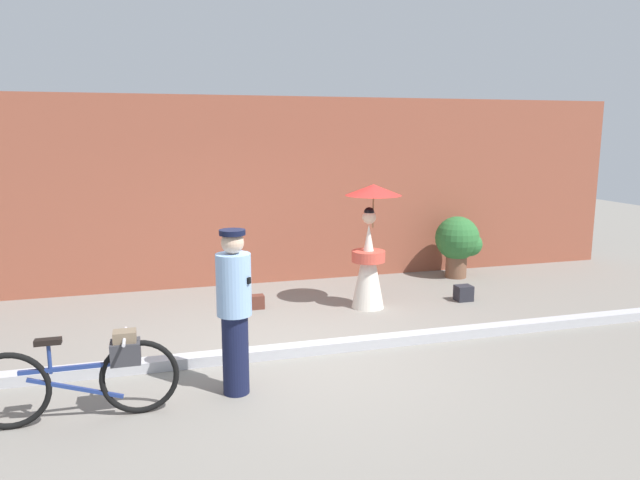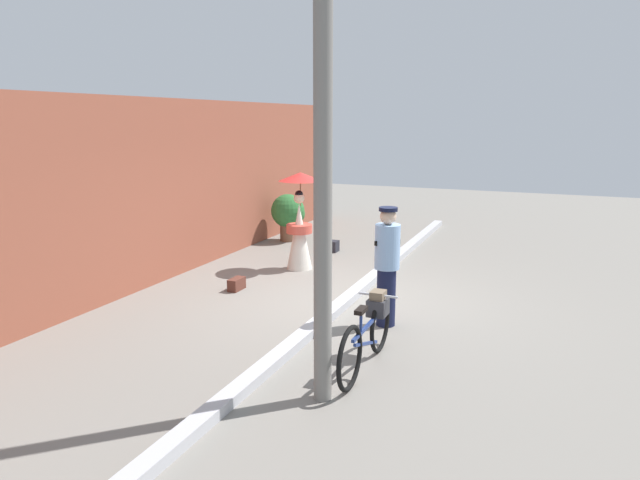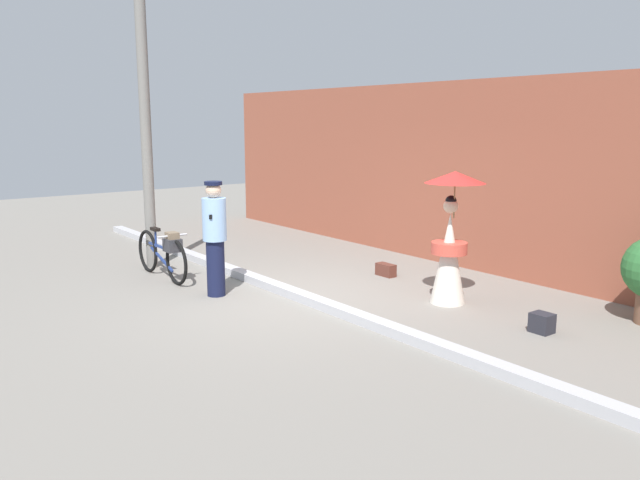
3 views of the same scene
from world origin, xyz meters
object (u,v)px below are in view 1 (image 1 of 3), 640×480
potted_plant_by_door (459,242)px  backpack_on_pavement (252,302)px  backpack_spare (464,293)px  bicycle_near_officer (87,375)px  person_officer (234,308)px  person_with_parasol (370,246)px

potted_plant_by_door → backpack_on_pavement: (-3.84, -0.89, -0.54)m
potted_plant_by_door → backpack_spare: size_ratio=4.42×
backpack_on_pavement → backpack_spare: bearing=-8.3°
bicycle_near_officer → backpack_spare: bearing=25.5°
backpack_on_pavement → person_officer: bearing=-102.7°
person_officer → backpack_on_pavement: bearing=77.3°
person_with_parasol → potted_plant_by_door: bearing=30.5°
potted_plant_by_door → backpack_spare: potted_plant_by_door is taller
person_with_parasol → backpack_spare: size_ratio=7.34×
person_officer → person_with_parasol: person_with_parasol is taller
person_officer → backpack_spare: person_officer is taller
bicycle_near_officer → backpack_on_pavement: bicycle_near_officer is taller
person_officer → backpack_spare: bearing=30.9°
bicycle_near_officer → backpack_on_pavement: bearing=56.1°
person_officer → person_with_parasol: 3.29m
bicycle_near_officer → backpack_spare: bicycle_near_officer is taller
bicycle_near_officer → potted_plant_by_door: 6.96m
potted_plant_by_door → backpack_on_pavement: potted_plant_by_door is taller
bicycle_near_officer → person_officer: (1.35, 0.19, 0.45)m
backpack_on_pavement → bicycle_near_officer: bearing=-123.9°
person_officer → backpack_on_pavement: person_officer is taller
backpack_on_pavement → potted_plant_by_door: bearing=13.1°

